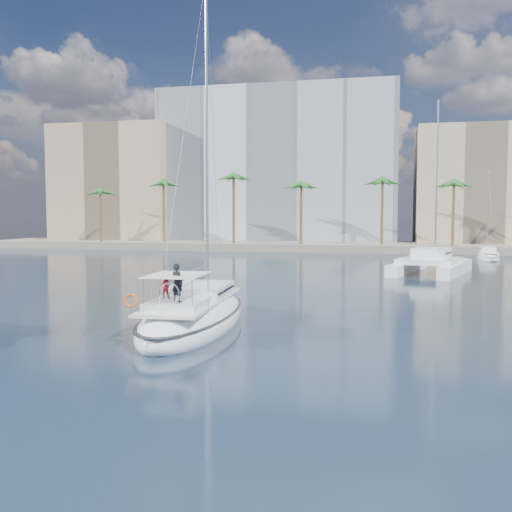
# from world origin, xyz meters

# --- Properties ---
(ground) EXTENTS (160.00, 160.00, 0.00)m
(ground) POSITION_xyz_m (0.00, 0.00, 0.00)
(ground) COLOR black
(ground) RESTS_ON ground
(quay) EXTENTS (120.00, 14.00, 1.20)m
(quay) POSITION_xyz_m (0.00, 61.00, 0.60)
(quay) COLOR gray
(quay) RESTS_ON ground
(building_modern) EXTENTS (42.00, 16.00, 28.00)m
(building_modern) POSITION_xyz_m (-12.00, 73.00, 14.00)
(building_modern) COLOR silver
(building_modern) RESTS_ON ground
(building_tan_left) EXTENTS (22.00, 14.00, 22.00)m
(building_tan_left) POSITION_xyz_m (-42.00, 69.00, 11.00)
(building_tan_left) COLOR tan
(building_tan_left) RESTS_ON ground
(building_beige) EXTENTS (20.00, 14.00, 20.00)m
(building_beige) POSITION_xyz_m (22.00, 70.00, 10.00)
(building_beige) COLOR tan
(building_beige) RESTS_ON ground
(palm_left) EXTENTS (3.60, 3.60, 12.30)m
(palm_left) POSITION_xyz_m (-34.00, 57.00, 10.28)
(palm_left) COLOR brown
(palm_left) RESTS_ON ground
(palm_centre) EXTENTS (3.60, 3.60, 12.30)m
(palm_centre) POSITION_xyz_m (0.00, 57.00, 10.28)
(palm_centre) COLOR brown
(palm_centre) RESTS_ON ground
(main_sloop) EXTENTS (4.86, 13.43, 19.64)m
(main_sloop) POSITION_xyz_m (-2.82, -3.14, 0.57)
(main_sloop) COLOR white
(main_sloop) RESTS_ON ground
(catamaran) EXTENTS (9.01, 12.93, 17.15)m
(catamaran) POSITION_xyz_m (11.31, 27.32, 1.14)
(catamaran) COLOR white
(catamaran) RESTS_ON ground
(seagull) EXTENTS (1.16, 0.50, 0.21)m
(seagull) POSITION_xyz_m (-8.05, 6.84, 0.75)
(seagull) COLOR silver
(seagull) RESTS_ON ground
(moored_yacht_a) EXTENTS (3.37, 9.52, 11.90)m
(moored_yacht_a) POSITION_xyz_m (20.00, 47.00, 0.00)
(moored_yacht_a) COLOR white
(moored_yacht_a) RESTS_ON ground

